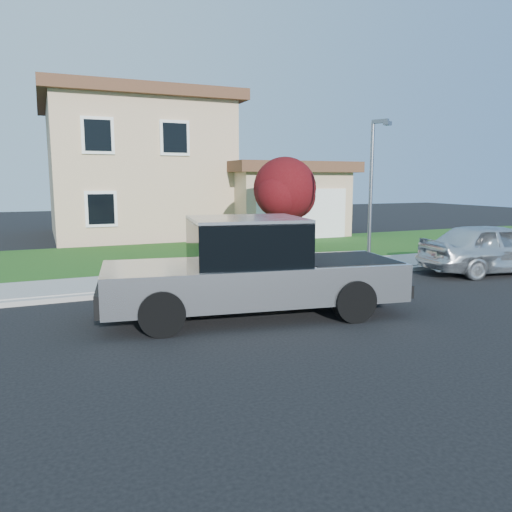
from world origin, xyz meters
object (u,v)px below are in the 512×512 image
at_px(woman, 222,263).
at_px(ornamental_tree, 285,192).
at_px(sedan, 495,248).
at_px(street_lamp, 372,189).
at_px(trash_bin, 266,259).
at_px(pickup_truck, 253,270).

height_order(woman, ornamental_tree, ornamental_tree).
relative_size(sedan, street_lamp, 1.01).
distance_m(trash_bin, street_lamp, 3.72).
bearing_deg(street_lamp, pickup_truck, -176.24).
distance_m(pickup_truck, street_lamp, 5.72).
xyz_separation_m(woman, trash_bin, (1.74, 1.28, -0.21)).
bearing_deg(trash_bin, street_lamp, -11.71).
height_order(pickup_truck, ornamental_tree, ornamental_tree).
bearing_deg(sedan, street_lamp, 82.69).
xyz_separation_m(sedan, trash_bin, (-6.87, 1.51, -0.13)).
distance_m(woman, street_lamp, 5.26).
xyz_separation_m(pickup_truck, sedan, (8.54, 1.49, -0.19)).
distance_m(sedan, street_lamp, 4.27).
xyz_separation_m(woman, sedan, (8.61, -0.23, -0.08)).
bearing_deg(woman, street_lamp, 178.88).
distance_m(ornamental_tree, street_lamp, 4.81).
bearing_deg(pickup_truck, woman, 101.09).
relative_size(pickup_truck, trash_bin, 6.74).
height_order(sedan, ornamental_tree, ornamental_tree).
height_order(sedan, street_lamp, street_lamp).
height_order(woman, street_lamp, street_lamp).
bearing_deg(street_lamp, ornamental_tree, 70.15).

